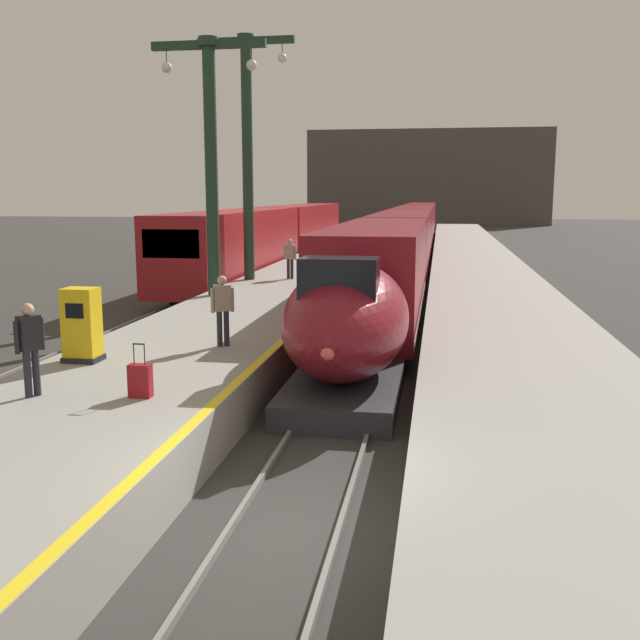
% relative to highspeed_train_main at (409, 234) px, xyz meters
% --- Properties ---
extents(ground_plane, '(260.00, 260.00, 0.00)m').
position_rel_highspeed_train_main_xyz_m(ground_plane, '(0.00, -40.44, -1.98)').
color(ground_plane, '#33302D').
extents(platform_left, '(4.80, 110.00, 1.05)m').
position_rel_highspeed_train_main_xyz_m(platform_left, '(-4.05, -15.69, -1.45)').
color(platform_left, gray).
rests_on(platform_left, ground).
extents(platform_right, '(4.80, 110.00, 1.05)m').
position_rel_highspeed_train_main_xyz_m(platform_right, '(4.05, -15.69, -1.45)').
color(platform_right, gray).
rests_on(platform_right, ground).
extents(platform_left_safety_stripe, '(0.20, 107.80, 0.01)m').
position_rel_highspeed_train_main_xyz_m(platform_left_safety_stripe, '(-1.77, -15.69, -0.92)').
color(platform_left_safety_stripe, yellow).
rests_on(platform_left_safety_stripe, platform_left).
extents(rail_main_left, '(0.08, 110.00, 0.12)m').
position_rel_highspeed_train_main_xyz_m(rail_main_left, '(-0.75, -12.94, -1.92)').
color(rail_main_left, slate).
rests_on(rail_main_left, ground).
extents(rail_main_right, '(0.08, 110.00, 0.12)m').
position_rel_highspeed_train_main_xyz_m(rail_main_right, '(0.75, -12.94, -1.92)').
color(rail_main_right, slate).
rests_on(rail_main_right, ground).
extents(rail_secondary_left, '(0.08, 110.00, 0.12)m').
position_rel_highspeed_train_main_xyz_m(rail_secondary_left, '(-8.85, -12.94, -1.92)').
color(rail_secondary_left, slate).
rests_on(rail_secondary_left, ground).
extents(rail_secondary_right, '(0.08, 110.00, 0.12)m').
position_rel_highspeed_train_main_xyz_m(rail_secondary_right, '(-7.35, -12.94, -1.92)').
color(rail_secondary_right, slate).
rests_on(rail_secondary_right, ground).
extents(highspeed_train_main, '(2.92, 74.61, 3.60)m').
position_rel_highspeed_train_main_xyz_m(highspeed_train_main, '(0.00, 0.00, 0.00)').
color(highspeed_train_main, maroon).
rests_on(highspeed_train_main, ground).
extents(regional_train_adjacent, '(2.85, 36.60, 3.80)m').
position_rel_highspeed_train_main_xyz_m(regional_train_adjacent, '(-8.10, -5.01, 0.15)').
color(regional_train_adjacent, maroon).
rests_on(regional_train_adjacent, ground).
extents(station_column_mid, '(4.00, 0.68, 8.80)m').
position_rel_highspeed_train_main_xyz_m(station_column_mid, '(-5.90, -24.76, 4.40)').
color(station_column_mid, '#1E3828').
rests_on(station_column_mid, platform_left).
extents(station_column_far, '(4.00, 0.68, 9.88)m').
position_rel_highspeed_train_main_xyz_m(station_column_far, '(-5.90, -19.84, 4.97)').
color(station_column_far, '#1E3828').
rests_on(station_column_far, platform_left).
extents(passenger_near_edge, '(0.38, 0.51, 1.69)m').
position_rel_highspeed_train_main_xyz_m(passenger_near_edge, '(-5.11, -38.03, 0.06)').
color(passenger_near_edge, '#23232D').
rests_on(passenger_near_edge, platform_left).
extents(passenger_mid_platform, '(0.50, 0.38, 1.69)m').
position_rel_highspeed_train_main_xyz_m(passenger_mid_platform, '(-3.01, -33.26, 0.06)').
color(passenger_mid_platform, '#23232D').
rests_on(passenger_mid_platform, platform_left).
extents(passenger_far_waiting, '(0.56, 0.31, 1.69)m').
position_rel_highspeed_train_main_xyz_m(passenger_far_waiting, '(-4.24, -19.36, 0.06)').
color(passenger_far_waiting, '#23232D').
rests_on(passenger_far_waiting, platform_left).
extents(rolling_suitcase, '(0.40, 0.22, 0.98)m').
position_rel_highspeed_train_main_xyz_m(rolling_suitcase, '(-3.18, -37.77, -0.62)').
color(rolling_suitcase, maroon).
rests_on(rolling_suitcase, platform_left).
extents(ticket_machine_yellow, '(0.76, 0.62, 1.60)m').
position_rel_highspeed_train_main_xyz_m(ticket_machine_yellow, '(-5.55, -35.28, -0.19)').
color(ticket_machine_yellow, yellow).
rests_on(ticket_machine_yellow, platform_left).
extents(terminus_back_wall, '(36.00, 2.00, 14.00)m').
position_rel_highspeed_train_main_xyz_m(terminus_back_wall, '(0.00, 61.56, 5.02)').
color(terminus_back_wall, '#4C4742').
rests_on(terminus_back_wall, ground).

